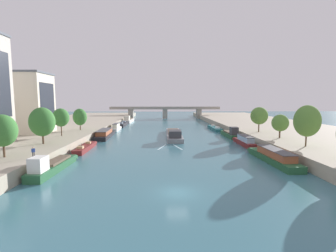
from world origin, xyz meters
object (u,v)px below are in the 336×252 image
tree_left_by_lamp (3,131)px  tree_left_past_mid (42,122)px  moored_boat_left_far (116,127)px  moored_boat_left_near (129,120)px  tree_left_end_of_row (61,118)px  tree_left_second (80,117)px  tree_right_past_mid (259,116)px  tree_right_far (280,123)px  person_on_quay (33,152)px  moored_boat_left_lone (105,134)px  moored_boat_left_downstream (52,166)px  moored_boat_right_upstream (273,156)px  tree_right_nearest (307,121)px  moored_boat_right_lone (230,134)px  bridge_far (165,111)px  moored_boat_right_second (245,141)px  barge_midriver (174,134)px  moored_boat_right_end (215,128)px  moored_boat_left_midway (123,124)px  moored_boat_left_end (85,147)px

tree_left_by_lamp → tree_left_past_mid: 11.18m
moored_boat_left_far → moored_boat_left_near: moored_boat_left_near is taller
tree_left_end_of_row → tree_left_second: size_ratio=1.07×
tree_left_by_lamp → tree_right_past_mid: bearing=29.0°
tree_right_far → person_on_quay: 49.18m
moored_boat_left_near → tree_left_second: 47.87m
moored_boat_left_lone → tree_left_end_of_row: size_ratio=2.52×
moored_boat_left_downstream → moored_boat_right_upstream: bearing=7.6°
tree_left_second → person_on_quay: bearing=-82.7°
moored_boat_left_near → tree_right_far: size_ratio=2.91×
moored_boat_left_far → tree_left_past_mid: tree_left_past_mid is taller
moored_boat_left_near → tree_right_nearest: size_ratio=2.04×
person_on_quay → moored_boat_right_lone: bearing=40.1°
moored_boat_left_downstream → tree_right_past_mid: bearing=33.9°
moored_boat_left_near → tree_right_past_mid: (42.31, -52.35, 5.43)m
moored_boat_left_far → tree_left_past_mid: (-7.25, -37.52, 5.37)m
tree_left_by_lamp → bridge_far: size_ratio=0.10×
moored_boat_left_near → tree_left_by_lamp: size_ratio=2.42×
moored_boat_left_downstream → moored_boat_right_second: 41.43m
bridge_far → moored_boat_left_near: bearing=-125.9°
barge_midriver → tree_left_end_of_row: bearing=-158.7°
moored_boat_right_end → moored_boat_left_near: bearing=139.6°
moored_boat_right_lone → moored_boat_right_upstream: bearing=-91.2°
moored_boat_left_downstream → moored_boat_left_midway: moored_boat_left_downstream is taller
moored_boat_left_downstream → moored_boat_right_upstream: (35.55, 4.75, 0.06)m
bridge_far → barge_midriver: bearing=-88.7°
tree_left_past_mid → person_on_quay: size_ratio=4.42×
tree_left_by_lamp → tree_left_end_of_row: tree_left_end_of_row is taller
moored_boat_right_upstream → moored_boat_right_end: 46.17m
moored_boat_left_midway → person_on_quay: 64.19m
barge_midriver → moored_boat_left_lone: barge_midriver is taller
moored_boat_left_downstream → moored_boat_right_lone: size_ratio=1.01×
barge_midriver → tree_right_nearest: 34.87m
barge_midriver → tree_left_past_mid: 34.77m
person_on_quay → moored_boat_left_end: bearing=80.0°
moored_boat_right_second → moored_boat_right_lone: size_ratio=0.92×
moored_boat_left_end → tree_left_by_lamp: (-7.34, -15.06, 5.57)m
moored_boat_left_downstream → tree_right_past_mid: tree_right_past_mid is taller
moored_boat_left_downstream → tree_left_past_mid: tree_left_past_mid is taller
tree_left_end_of_row → tree_left_second: (0.71, 11.24, -0.67)m
moored_boat_left_lone → tree_left_by_lamp: tree_left_by_lamp is taller
moored_boat_left_lone → moored_boat_left_far: moored_boat_left_far is taller
moored_boat_left_end → moored_boat_left_far: moored_boat_left_far is taller
barge_midriver → moored_boat_right_end: 23.50m
moored_boat_left_end → person_on_quay: 15.97m
moored_boat_left_far → tree_right_nearest: size_ratio=1.33×
moored_boat_left_lone → moored_boat_right_second: bearing=-19.7°
moored_boat_left_lone → person_on_quay: person_on_quay is taller
moored_boat_left_far → moored_boat_right_upstream: 57.05m
moored_boat_left_lone → moored_boat_left_midway: 31.02m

